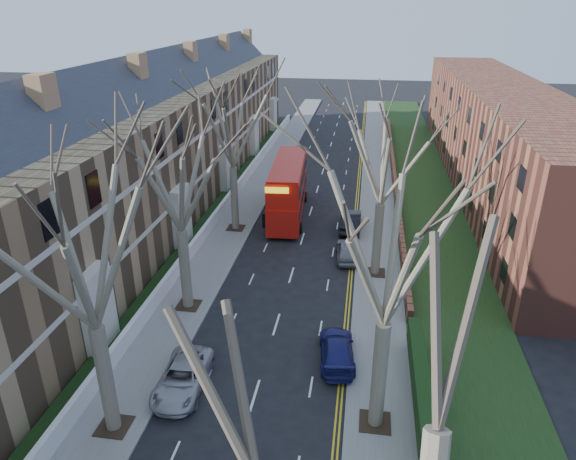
% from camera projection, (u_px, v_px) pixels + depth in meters
% --- Properties ---
extents(pavement_left, '(3.00, 102.00, 0.12)m').
position_uv_depth(pavement_left, '(259.00, 186.00, 52.51)').
color(pavement_left, slate).
rests_on(pavement_left, ground).
extents(pavement_right, '(3.00, 102.00, 0.12)m').
position_uv_depth(pavement_right, '(378.00, 192.00, 50.84)').
color(pavement_right, slate).
rests_on(pavement_right, ground).
extents(terrace_left, '(9.70, 78.00, 13.60)m').
position_uv_depth(terrace_left, '(152.00, 151.00, 44.13)').
color(terrace_left, brown).
rests_on(terrace_left, ground).
extents(flats_right, '(13.97, 54.00, 10.00)m').
position_uv_depth(flats_right, '(498.00, 137.00, 50.85)').
color(flats_right, brown).
rests_on(flats_right, ground).
extents(front_wall_left, '(0.30, 78.00, 1.00)m').
position_uv_depth(front_wall_left, '(222.00, 208.00, 45.29)').
color(front_wall_left, white).
rests_on(front_wall_left, ground).
extents(grass_verge_right, '(6.00, 102.00, 0.06)m').
position_uv_depth(grass_verge_right, '(424.00, 193.00, 50.18)').
color(grass_verge_right, '#193212').
rests_on(grass_verge_right, ground).
extents(tree_left_mid, '(10.50, 10.50, 14.71)m').
position_uv_depth(tree_left_mid, '(79.00, 232.00, 18.81)').
color(tree_left_mid, '#695E4B').
rests_on(tree_left_mid, ground).
extents(tree_left_far, '(10.15, 10.15, 14.22)m').
position_uv_depth(tree_left_far, '(175.00, 163.00, 27.97)').
color(tree_left_far, '#695E4B').
rests_on(tree_left_far, ground).
extents(tree_left_dist, '(10.50, 10.50, 14.71)m').
position_uv_depth(tree_left_dist, '(231.00, 114.00, 38.67)').
color(tree_left_dist, '#695E4B').
rests_on(tree_left_dist, ground).
extents(tree_right_mid, '(10.50, 10.50, 14.71)m').
position_uv_depth(tree_right_mid, '(393.00, 229.00, 19.03)').
color(tree_right_mid, '#695E4B').
rests_on(tree_right_mid, ground).
extents(tree_right_far, '(10.15, 10.15, 14.22)m').
position_uv_depth(tree_right_far, '(385.00, 143.00, 31.80)').
color(tree_right_far, '#695E4B').
rests_on(tree_right_far, ground).
extents(double_decker_bus, '(3.41, 11.49, 4.73)m').
position_uv_depth(double_decker_bus, '(288.00, 190.00, 44.44)').
color(double_decker_bus, '#B5150C').
rests_on(double_decker_bus, ground).
extents(car_left_far, '(2.27, 4.70, 1.29)m').
position_uv_depth(car_left_far, '(183.00, 377.00, 24.83)').
color(car_left_far, '#A09FA5').
rests_on(car_left_far, ground).
extents(car_right_near, '(2.27, 4.55, 1.27)m').
position_uv_depth(car_right_near, '(337.00, 350.00, 26.81)').
color(car_right_near, navy).
rests_on(car_right_near, ground).
extents(car_right_mid, '(1.96, 4.10, 1.35)m').
position_uv_depth(car_right_mid, '(347.00, 250.00, 37.47)').
color(car_right_mid, gray).
rests_on(car_right_mid, ground).
extents(car_right_far, '(1.65, 4.69, 1.54)m').
position_uv_depth(car_right_far, '(351.00, 221.00, 42.24)').
color(car_right_far, black).
rests_on(car_right_far, ground).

